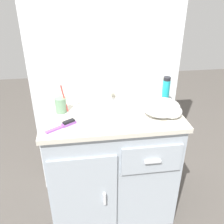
% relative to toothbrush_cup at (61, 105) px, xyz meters
% --- Properties ---
extents(ground_plane, '(6.00, 6.00, 0.00)m').
position_rel_toothbrush_cup_xyz_m(ground_plane, '(0.31, -0.06, -0.88)').
color(ground_plane, '#4C4742').
extents(wall_back, '(1.05, 0.08, 2.20)m').
position_rel_toothbrush_cup_xyz_m(wall_back, '(0.31, 0.24, 0.22)').
color(wall_back, silver).
rests_on(wall_back, ground_plane).
extents(vanity, '(0.87, 0.52, 0.82)m').
position_rel_toothbrush_cup_xyz_m(vanity, '(0.31, -0.06, -0.45)').
color(vanity, '#9EA8B2').
rests_on(vanity, ground_plane).
extents(backsplash, '(0.87, 0.02, 0.13)m').
position_rel_toothbrush_cup_xyz_m(backsplash, '(0.31, 0.19, 0.02)').
color(backsplash, beige).
rests_on(backsplash, vanity).
extents(sink_faucet, '(0.09, 0.09, 0.14)m').
position_rel_toothbrush_cup_xyz_m(sink_faucet, '(0.31, 0.08, -0.00)').
color(sink_faucet, silver).
rests_on(sink_faucet, vanity).
extents(toothbrush_cup, '(0.08, 0.07, 0.20)m').
position_rel_toothbrush_cup_xyz_m(toothbrush_cup, '(0.00, 0.00, 0.00)').
color(toothbrush_cup, gray).
rests_on(toothbrush_cup, vanity).
extents(shaving_cream_can, '(0.05, 0.05, 0.18)m').
position_rel_toothbrush_cup_xyz_m(shaving_cream_can, '(0.70, 0.04, 0.04)').
color(shaving_cream_can, teal).
rests_on(shaving_cream_can, vanity).
extents(hairbrush, '(0.17, 0.12, 0.03)m').
position_rel_toothbrush_cup_xyz_m(hairbrush, '(0.03, -0.18, -0.04)').
color(hairbrush, purple).
rests_on(hairbrush, vanity).
extents(hand_towel, '(0.24, 0.19, 0.11)m').
position_rel_toothbrush_cup_xyz_m(hand_towel, '(0.62, -0.13, -0.00)').
color(hand_towel, white).
rests_on(hand_towel, vanity).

